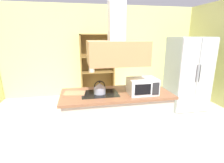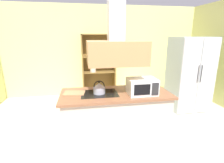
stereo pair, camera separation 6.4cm
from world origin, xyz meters
The scene contains 10 objects.
ground_plane centered at (0.00, 0.00, 0.00)m, with size 7.80×7.80×0.00m, color beige.
wall_back centered at (0.00, 3.00, 1.35)m, with size 6.00×0.12×2.70m, color #D9DA88.
kitchen_island centered at (-0.12, 0.30, 0.45)m, with size 1.83×0.81×0.90m.
range_hood centered at (-0.12, 0.30, 1.70)m, with size 0.90×0.70×1.31m.
refrigerator centered at (1.96, 1.39, 0.90)m, with size 0.90×0.77×1.80m.
dish_cabinet centered at (-0.17, 2.78, 0.83)m, with size 1.00×0.40×1.87m.
kettle centered at (-0.39, 0.30, 0.99)m, with size 0.20×0.20×0.22m.
cutting_board centered at (-0.80, 0.37, 0.91)m, with size 0.34×0.24×0.02m, color tan.
microwave centered at (0.29, 0.16, 1.03)m, with size 0.46×0.35×0.26m.
fruit_bowl centered at (0.31, 0.53, 0.94)m, with size 0.24×0.24×0.14m.
Camera 2 is at (-0.65, -2.40, 1.84)m, focal length 27.57 mm.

